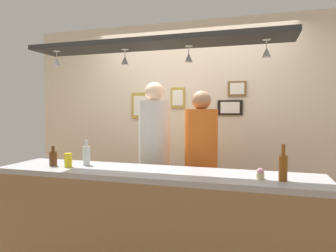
% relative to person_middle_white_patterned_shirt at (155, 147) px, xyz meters
% --- Properties ---
extents(back_wall, '(4.40, 0.06, 2.60)m').
position_rel_person_middle_white_patterned_shirt_xyz_m(back_wall, '(0.24, 0.71, 0.22)').
color(back_wall, beige).
rests_on(back_wall, ground_plane).
extents(bar_counter, '(2.70, 0.55, 0.98)m').
position_rel_person_middle_white_patterned_shirt_xyz_m(bar_counter, '(0.24, -0.89, -0.41)').
color(bar_counter, '#99999E').
rests_on(bar_counter, ground_plane).
extents(overhead_glass_rack, '(2.20, 0.36, 0.04)m').
position_rel_person_middle_white_patterned_shirt_xyz_m(overhead_glass_rack, '(0.24, -0.69, 0.95)').
color(overhead_glass_rack, black).
extents(hanging_wineglass_far_left, '(0.07, 0.07, 0.13)m').
position_rel_person_middle_white_patterned_shirt_xyz_m(hanging_wineglass_far_left, '(-0.65, -0.75, 0.84)').
color(hanging_wineglass_far_left, silver).
rests_on(hanging_wineglass_far_left, overhead_glass_rack).
extents(hanging_wineglass_left, '(0.07, 0.07, 0.13)m').
position_rel_person_middle_white_patterned_shirt_xyz_m(hanging_wineglass_left, '(-0.04, -0.64, 0.84)').
color(hanging_wineglass_left, silver).
rests_on(hanging_wineglass_left, overhead_glass_rack).
extents(hanging_wineglass_center_left, '(0.07, 0.07, 0.13)m').
position_rel_person_middle_white_patterned_shirt_xyz_m(hanging_wineglass_center_left, '(0.52, -0.62, 0.84)').
color(hanging_wineglass_center_left, silver).
rests_on(hanging_wineglass_center_left, overhead_glass_rack).
extents(hanging_wineglass_center, '(0.07, 0.07, 0.13)m').
position_rel_person_middle_white_patterned_shirt_xyz_m(hanging_wineglass_center, '(1.12, -0.67, 0.84)').
color(hanging_wineglass_center, silver).
rests_on(hanging_wineglass_center, overhead_glass_rack).
extents(person_middle_white_patterned_shirt, '(0.34, 0.34, 1.78)m').
position_rel_person_middle_white_patterned_shirt_xyz_m(person_middle_white_patterned_shirt, '(0.00, 0.00, 0.00)').
color(person_middle_white_patterned_shirt, '#2D334C').
rests_on(person_middle_white_patterned_shirt, ground_plane).
extents(person_right_orange_shirt, '(0.34, 0.34, 1.68)m').
position_rel_person_middle_white_patterned_shirt_xyz_m(person_right_orange_shirt, '(0.51, 0.00, -0.06)').
color(person_right_orange_shirt, '#2D334C').
rests_on(person_right_orange_shirt, ground_plane).
extents(bottle_beer_brown_stubby, '(0.07, 0.07, 0.18)m').
position_rel_person_middle_white_patterned_shirt_xyz_m(bottle_beer_brown_stubby, '(-0.69, -0.78, -0.03)').
color(bottle_beer_brown_stubby, '#512D14').
rests_on(bottle_beer_brown_stubby, bar_counter).
extents(bottle_beer_amber_tall, '(0.06, 0.06, 0.26)m').
position_rel_person_middle_white_patterned_shirt_xyz_m(bottle_beer_amber_tall, '(1.24, -0.80, 0.00)').
color(bottle_beer_amber_tall, brown).
rests_on(bottle_beer_amber_tall, bar_counter).
extents(bottle_soda_clear, '(0.06, 0.06, 0.23)m').
position_rel_person_middle_white_patterned_shirt_xyz_m(bottle_soda_clear, '(-0.42, -0.66, -0.01)').
color(bottle_soda_clear, silver).
rests_on(bottle_soda_clear, bar_counter).
extents(drink_can, '(0.07, 0.07, 0.12)m').
position_rel_person_middle_white_patterned_shirt_xyz_m(drink_can, '(-0.53, -0.79, -0.04)').
color(drink_can, yellow).
rests_on(drink_can, bar_counter).
extents(cupcake, '(0.06, 0.06, 0.08)m').
position_rel_person_middle_white_patterned_shirt_xyz_m(cupcake, '(1.09, -0.78, -0.06)').
color(cupcake, beige).
rests_on(cupcake, bar_counter).
extents(picture_frame_crest, '(0.18, 0.02, 0.26)m').
position_rel_person_middle_white_patterned_shirt_xyz_m(picture_frame_crest, '(0.08, 0.67, 0.56)').
color(picture_frame_crest, '#B29338').
rests_on(picture_frame_crest, back_wall).
extents(picture_frame_lower_pair, '(0.30, 0.02, 0.18)m').
position_rel_person_middle_white_patterned_shirt_xyz_m(picture_frame_lower_pair, '(0.74, 0.67, 0.43)').
color(picture_frame_lower_pair, black).
rests_on(picture_frame_lower_pair, back_wall).
extents(picture_frame_caricature, '(0.26, 0.02, 0.34)m').
position_rel_person_middle_white_patterned_shirt_xyz_m(picture_frame_caricature, '(-0.43, 0.67, 0.46)').
color(picture_frame_caricature, '#B29338').
rests_on(picture_frame_caricature, back_wall).
extents(picture_frame_upper_small, '(0.22, 0.02, 0.18)m').
position_rel_person_middle_white_patterned_shirt_xyz_m(picture_frame_upper_small, '(0.82, 0.67, 0.66)').
color(picture_frame_upper_small, brown).
rests_on(picture_frame_upper_small, back_wall).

